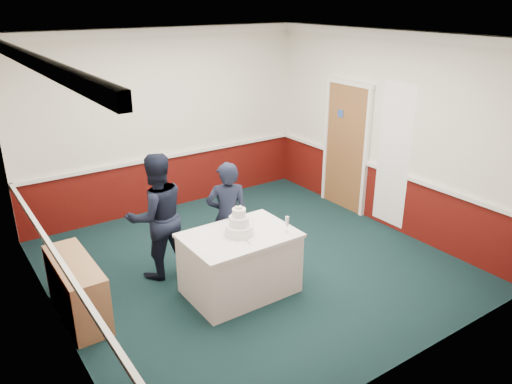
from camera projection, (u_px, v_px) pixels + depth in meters
ground at (251, 264)px, 6.86m from camera, size 5.00×5.00×0.00m
room_shell at (230, 114)px, 6.64m from camera, size 5.00×5.00×3.00m
sideboard at (77, 289)px, 5.64m from camera, size 0.41×1.20×0.70m
cake_table at (240, 263)px, 6.09m from camera, size 1.32×0.92×0.79m
wedding_cake at (239, 226)px, 5.91m from camera, size 0.35×0.35×0.36m
cake_knife at (246, 241)px, 5.78m from camera, size 0.04×0.22×0.00m
champagne_flute at (287, 222)px, 5.95m from camera, size 0.05×0.05×0.21m
person_man at (157, 216)px, 6.33m from camera, size 0.83×0.66×1.67m
person_woman at (228, 217)px, 6.49m from camera, size 0.65×0.56×1.51m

